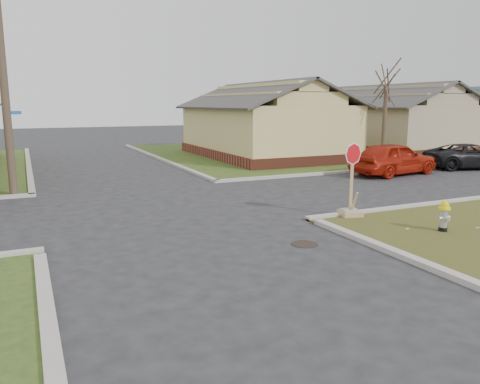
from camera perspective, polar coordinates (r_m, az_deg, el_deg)
name	(u,v)px	position (r m, az deg, el deg)	size (l,w,h in m)	color
ground	(211,250)	(10.85, -3.51, -7.11)	(120.00, 120.00, 0.00)	#242426
verge_far_right	(393,147)	(37.89, 18.19, 5.24)	(37.00, 19.00, 0.05)	#2F4719
curbs	(155,207)	(15.46, -10.26, -1.83)	(80.00, 40.00, 0.12)	#AFAA9E
manhole	(305,244)	(11.38, 7.87, -6.31)	(0.64, 0.64, 0.01)	black
side_house_yellow	(264,122)	(29.53, 2.97, 8.55)	(7.60, 11.60, 4.70)	brown
side_house_tan	(389,119)	(35.31, 17.65, 8.43)	(7.60, 11.60, 4.70)	brown
utility_pole	(2,64)	(18.58, -27.02, 13.75)	(1.80, 0.28, 9.00)	#413025
tree_mid_right	(384,125)	(26.62, 17.16, 7.77)	(0.22, 0.22, 4.20)	#413025
fire_hydrant	(444,214)	(13.23, 23.61, -2.51)	(0.30, 0.30, 0.81)	black
stop_sign	(351,200)	(14.16, 13.35, -0.97)	(0.62, 0.60, 2.17)	tan
red_sedan	(394,158)	(23.19, 18.22, 3.91)	(1.82, 4.53, 1.54)	#AC1C0C
dark_pickup	(471,156)	(26.98, 26.38, 3.93)	(2.12, 4.59, 1.28)	black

